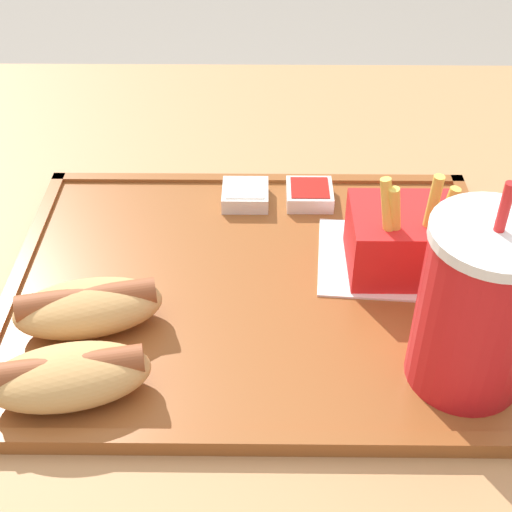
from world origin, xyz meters
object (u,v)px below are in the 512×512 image
fries_carton (405,240)px  sauce_cup_mayo (248,194)px  soda_cup (478,307)px  hot_dog_near (88,307)px  hot_dog_far (69,375)px  sauce_cup_ketchup (309,194)px

fries_carton → sauce_cup_mayo: (0.14, -0.10, -0.02)m
soda_cup → hot_dog_near: soda_cup is taller
fries_carton → sauce_cup_mayo: size_ratio=2.33×
hot_dog_far → sauce_cup_ketchup: size_ratio=2.76×
sauce_cup_mayo → sauce_cup_ketchup: (-0.06, -0.00, 0.00)m
hot_dog_far → sauce_cup_ketchup: (-0.18, -0.25, -0.01)m
hot_dog_far → hot_dog_near: bearing=-90.0°
soda_cup → sauce_cup_mayo: (0.16, -0.22, -0.06)m
hot_dog_near → sauce_cup_mayo: bearing=-124.5°
hot_dog_near → fries_carton: fries_carton is taller
sauce_cup_ketchup → fries_carton: bearing=126.3°
hot_dog_near → sauce_cup_mayo: hot_dog_near is taller
soda_cup → hot_dog_far: soda_cup is taller
soda_cup → sauce_cup_ketchup: size_ratio=3.72×
sauce_cup_ketchup → hot_dog_near: bearing=44.2°
fries_carton → soda_cup: bearing=102.2°
hot_dog_far → sauce_cup_ketchup: 0.31m
hot_dog_near → sauce_cup_ketchup: size_ratio=2.78×
hot_dog_far → hot_dog_near: size_ratio=0.99×
sauce_cup_ketchup → hot_dog_far: bearing=53.7°
soda_cup → hot_dog_near: (0.29, -0.05, -0.05)m
fries_carton → sauce_cup_mayo: 0.17m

